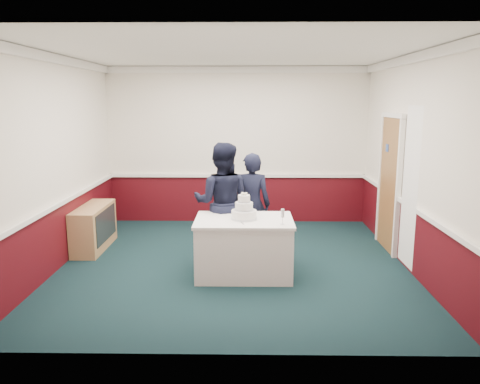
{
  "coord_description": "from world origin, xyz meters",
  "views": [
    {
      "loc": [
        0.2,
        -6.55,
        2.37
      ],
      "look_at": [
        0.1,
        -0.1,
        1.1
      ],
      "focal_mm": 35.0,
      "sensor_mm": 36.0,
      "label": 1
    }
  ],
  "objects_px": {
    "sideboard": "(94,227)",
    "cake_knife": "(242,223)",
    "wedding_cake": "(244,211)",
    "champagne_flute": "(283,214)",
    "person_woman": "(252,204)",
    "person_man": "(222,202)",
    "cake_table": "(244,246)"
  },
  "relations": [
    {
      "from": "wedding_cake",
      "to": "champagne_flute",
      "type": "xyz_separation_m",
      "value": [
        0.5,
        -0.28,
        0.03
      ]
    },
    {
      "from": "person_woman",
      "to": "sideboard",
      "type": "bearing_deg",
      "value": 1.95
    },
    {
      "from": "cake_table",
      "to": "wedding_cake",
      "type": "relative_size",
      "value": 3.63
    },
    {
      "from": "cake_knife",
      "to": "person_woman",
      "type": "relative_size",
      "value": 0.14
    },
    {
      "from": "champagne_flute",
      "to": "person_woman",
      "type": "bearing_deg",
      "value": 108.44
    },
    {
      "from": "sideboard",
      "to": "cake_knife",
      "type": "bearing_deg",
      "value": -28.72
    },
    {
      "from": "sideboard",
      "to": "champagne_flute",
      "type": "xyz_separation_m",
      "value": [
        2.93,
        -1.4,
        0.58
      ]
    },
    {
      "from": "cake_table",
      "to": "person_woman",
      "type": "height_order",
      "value": "person_woman"
    },
    {
      "from": "sideboard",
      "to": "champagne_flute",
      "type": "bearing_deg",
      "value": -25.47
    },
    {
      "from": "cake_table",
      "to": "champagne_flute",
      "type": "xyz_separation_m",
      "value": [
        0.5,
        -0.28,
        0.53
      ]
    },
    {
      "from": "person_woman",
      "to": "person_man",
      "type": "bearing_deg",
      "value": 40.78
    },
    {
      "from": "wedding_cake",
      "to": "person_woman",
      "type": "xyz_separation_m",
      "value": [
        0.11,
        0.89,
        -0.1
      ]
    },
    {
      "from": "cake_knife",
      "to": "person_woman",
      "type": "height_order",
      "value": "person_woman"
    },
    {
      "from": "sideboard",
      "to": "cake_knife",
      "type": "relative_size",
      "value": 5.45
    },
    {
      "from": "champagne_flute",
      "to": "person_woman",
      "type": "xyz_separation_m",
      "value": [
        -0.39,
        1.17,
        -0.13
      ]
    },
    {
      "from": "champagne_flute",
      "to": "person_woman",
      "type": "height_order",
      "value": "person_woman"
    },
    {
      "from": "cake_table",
      "to": "champagne_flute",
      "type": "relative_size",
      "value": 6.44
    },
    {
      "from": "sideboard",
      "to": "person_woman",
      "type": "bearing_deg",
      "value": -5.2
    },
    {
      "from": "person_woman",
      "to": "cake_table",
      "type": "bearing_deg",
      "value": 89.99
    },
    {
      "from": "wedding_cake",
      "to": "person_man",
      "type": "xyz_separation_m",
      "value": [
        -0.33,
        0.59,
        -0.01
      ]
    },
    {
      "from": "sideboard",
      "to": "cake_knife",
      "type": "xyz_separation_m",
      "value": [
        2.4,
        -1.32,
        0.44
      ]
    },
    {
      "from": "person_man",
      "to": "person_woman",
      "type": "height_order",
      "value": "person_man"
    },
    {
      "from": "cake_table",
      "to": "cake_knife",
      "type": "distance_m",
      "value": 0.44
    },
    {
      "from": "sideboard",
      "to": "person_man",
      "type": "relative_size",
      "value": 0.68
    },
    {
      "from": "sideboard",
      "to": "person_man",
      "type": "distance_m",
      "value": 2.23
    },
    {
      "from": "cake_table",
      "to": "cake_knife",
      "type": "height_order",
      "value": "cake_knife"
    },
    {
      "from": "wedding_cake",
      "to": "cake_knife",
      "type": "height_order",
      "value": "wedding_cake"
    },
    {
      "from": "champagne_flute",
      "to": "person_man",
      "type": "xyz_separation_m",
      "value": [
        -0.83,
        0.87,
        -0.04
      ]
    },
    {
      "from": "champagne_flute",
      "to": "person_man",
      "type": "height_order",
      "value": "person_man"
    },
    {
      "from": "person_man",
      "to": "cake_knife",
      "type": "bearing_deg",
      "value": 117.43
    },
    {
      "from": "sideboard",
      "to": "wedding_cake",
      "type": "height_order",
      "value": "wedding_cake"
    },
    {
      "from": "cake_table",
      "to": "cake_knife",
      "type": "xyz_separation_m",
      "value": [
        -0.03,
        -0.2,
        0.39
      ]
    }
  ]
}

